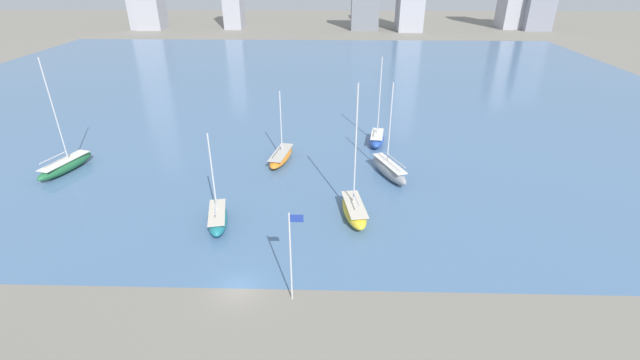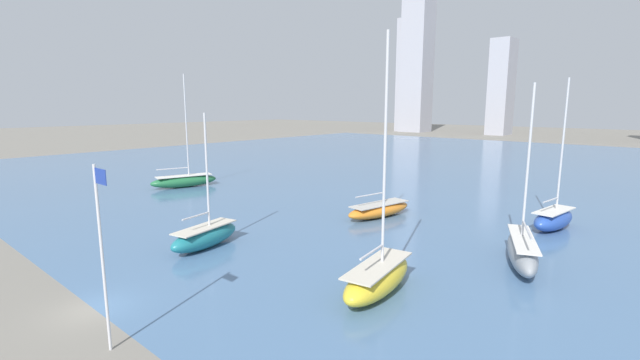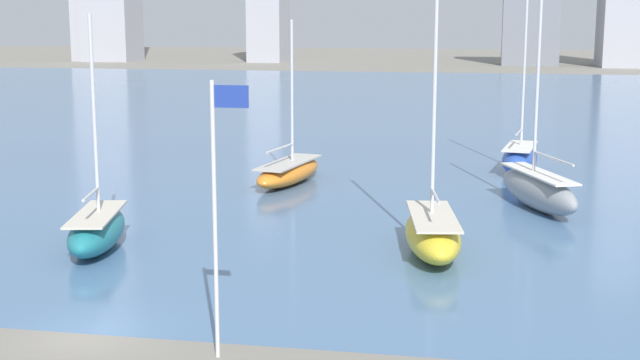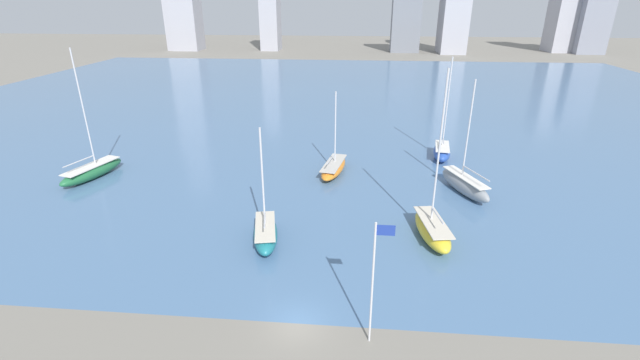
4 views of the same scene
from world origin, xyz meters
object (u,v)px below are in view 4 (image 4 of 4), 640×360
Objects in this scene: sailboat_gray at (465,184)px; sailboat_blue at (442,151)px; flag_pole at (374,279)px; sailboat_yellow at (432,229)px; sailboat_green at (92,171)px; sailboat_orange at (334,167)px; sailboat_teal at (265,233)px.

sailboat_gray is 0.94× the size of sailboat_blue.
flag_pole is 0.57× the size of sailboat_yellow.
sailboat_green is (-46.34, 0.54, -0.17)m from sailboat_gray.
flag_pole is 43.31m from sailboat_green.
sailboat_orange is 0.96× the size of sailboat_teal.
sailboat_gray is (5.34, 10.93, 0.08)m from sailboat_yellow.
sailboat_orange is 0.80× the size of sailboat_gray.
sailboat_blue is (4.74, 22.79, 0.01)m from sailboat_yellow.
sailboat_teal is at bearing -12.30° from sailboat_green.
sailboat_gray reaches higher than flag_pole.
sailboat_orange is at bearing 114.17° from sailboat_yellow.
sailboat_yellow reaches higher than sailboat_blue.
sailboat_blue is 47.12m from sailboat_green.
sailboat_blue is at bearing 29.69° from sailboat_green.
sailboat_orange reaches higher than flag_pole.
sailboat_yellow is at bearing 66.27° from flag_pole.
sailboat_green is at bearing 157.39° from sailboat_gray.
flag_pole is 0.82× the size of sailboat_teal.
sailboat_gray is 24.71m from sailboat_teal.
flag_pole is 30.32m from sailboat_orange.
sailboat_gray is 11.87m from sailboat_blue.
sailboat_yellow reaches higher than sailboat_teal.
sailboat_green is (-30.64, -4.40, 0.18)m from sailboat_orange.
sailboat_orange is at bearing 61.61° from sailboat_teal.
sailboat_yellow is (10.36, -15.87, 0.26)m from sailboat_orange.
flag_pole is 0.68× the size of sailboat_gray.
sailboat_blue is 32.15m from sailboat_teal.
sailboat_teal is at bearing -96.19° from sailboat_orange.
sailboat_gray is at bearing 54.99° from sailboat_yellow.
sailboat_blue is (10.83, 36.64, -3.91)m from flag_pole.
sailboat_blue is at bearing 38.74° from sailboat_teal.
sailboat_yellow reaches higher than sailboat_gray.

